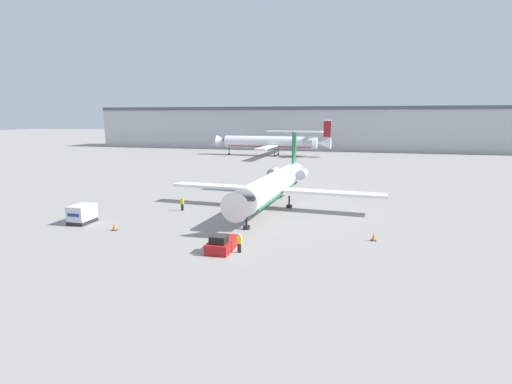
{
  "coord_description": "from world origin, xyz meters",
  "views": [
    {
      "loc": [
        11.93,
        -33.9,
        12.46
      ],
      "look_at": [
        0.0,
        12.78,
        3.27
      ],
      "focal_mm": 28.0,
      "sensor_mm": 36.0,
      "label": 1
    }
  ],
  "objects_px": {
    "traffic_cone_right": "(374,237)",
    "airplane_parked_far_left": "(273,142)",
    "luggage_cart": "(82,214)",
    "airplane_main": "(273,185)",
    "traffic_cone_left": "(114,227)",
    "worker_by_wing": "(182,203)",
    "pushback_tug": "(222,244)",
    "worker_near_tug": "(239,243)"
  },
  "relations": [
    {
      "from": "traffic_cone_left",
      "to": "airplane_parked_far_left",
      "type": "xyz_separation_m",
      "value": [
        -0.51,
        87.08,
        3.85
      ]
    },
    {
      "from": "airplane_main",
      "to": "worker_by_wing",
      "type": "height_order",
      "value": "airplane_main"
    },
    {
      "from": "luggage_cart",
      "to": "worker_near_tug",
      "type": "distance_m",
      "value": 21.64
    },
    {
      "from": "worker_by_wing",
      "to": "airplane_parked_far_left",
      "type": "relative_size",
      "value": 0.05
    },
    {
      "from": "pushback_tug",
      "to": "airplane_parked_far_left",
      "type": "relative_size",
      "value": 0.11
    },
    {
      "from": "luggage_cart",
      "to": "traffic_cone_left",
      "type": "relative_size",
      "value": 3.68
    },
    {
      "from": "luggage_cart",
      "to": "traffic_cone_left",
      "type": "xyz_separation_m",
      "value": [
        5.4,
        -1.71,
        -0.7
      ]
    },
    {
      "from": "worker_by_wing",
      "to": "traffic_cone_left",
      "type": "relative_size",
      "value": 2.23
    },
    {
      "from": "traffic_cone_right",
      "to": "luggage_cart",
      "type": "bearing_deg",
      "value": -177.45
    },
    {
      "from": "worker_near_tug",
      "to": "worker_by_wing",
      "type": "bearing_deg",
      "value": 130.75
    },
    {
      "from": "luggage_cart",
      "to": "airplane_parked_far_left",
      "type": "xyz_separation_m",
      "value": [
        4.89,
        85.37,
        3.15
      ]
    },
    {
      "from": "traffic_cone_left",
      "to": "worker_by_wing",
      "type": "bearing_deg",
      "value": 72.45
    },
    {
      "from": "airplane_main",
      "to": "worker_near_tug",
      "type": "xyz_separation_m",
      "value": [
        0.76,
        -18.54,
        -2.34
      ]
    },
    {
      "from": "pushback_tug",
      "to": "worker_by_wing",
      "type": "bearing_deg",
      "value": 126.9
    },
    {
      "from": "airplane_main",
      "to": "traffic_cone_left",
      "type": "relative_size",
      "value": 36.47
    },
    {
      "from": "airplane_main",
      "to": "airplane_parked_far_left",
      "type": "height_order",
      "value": "airplane_parked_far_left"
    },
    {
      "from": "airplane_main",
      "to": "pushback_tug",
      "type": "bearing_deg",
      "value": -93.24
    },
    {
      "from": "worker_near_tug",
      "to": "luggage_cart",
      "type": "bearing_deg",
      "value": 165.72
    },
    {
      "from": "luggage_cart",
      "to": "pushback_tug",
      "type": "bearing_deg",
      "value": -14.71
    },
    {
      "from": "pushback_tug",
      "to": "worker_near_tug",
      "type": "relative_size",
      "value": 2.32
    },
    {
      "from": "airplane_main",
      "to": "traffic_cone_left",
      "type": "xyz_separation_m",
      "value": [
        -14.8,
        -14.91,
        -2.9
      ]
    },
    {
      "from": "pushback_tug",
      "to": "airplane_parked_far_left",
      "type": "bearing_deg",
      "value": 98.97
    },
    {
      "from": "traffic_cone_right",
      "to": "airplane_main",
      "type": "bearing_deg",
      "value": 137.83
    },
    {
      "from": "airplane_main",
      "to": "luggage_cart",
      "type": "bearing_deg",
      "value": -146.83
    },
    {
      "from": "worker_near_tug",
      "to": "worker_by_wing",
      "type": "relative_size",
      "value": 0.99
    },
    {
      "from": "airplane_parked_far_left",
      "to": "luggage_cart",
      "type": "bearing_deg",
      "value": -93.28
    },
    {
      "from": "traffic_cone_left",
      "to": "airplane_parked_far_left",
      "type": "distance_m",
      "value": 87.17
    },
    {
      "from": "pushback_tug",
      "to": "worker_near_tug",
      "type": "xyz_separation_m",
      "value": [
        1.8,
        -0.3,
        0.35
      ]
    },
    {
      "from": "traffic_cone_right",
      "to": "airplane_parked_far_left",
      "type": "xyz_separation_m",
      "value": [
        -28.26,
        83.9,
        3.85
      ]
    },
    {
      "from": "worker_near_tug",
      "to": "airplane_parked_far_left",
      "type": "bearing_deg",
      "value": 100.05
    },
    {
      "from": "pushback_tug",
      "to": "worker_by_wing",
      "type": "height_order",
      "value": "worker_by_wing"
    },
    {
      "from": "worker_by_wing",
      "to": "traffic_cone_right",
      "type": "relative_size",
      "value": 2.23
    },
    {
      "from": "traffic_cone_left",
      "to": "traffic_cone_right",
      "type": "bearing_deg",
      "value": 6.54
    },
    {
      "from": "worker_near_tug",
      "to": "traffic_cone_left",
      "type": "bearing_deg",
      "value": 166.88
    },
    {
      "from": "luggage_cart",
      "to": "traffic_cone_right",
      "type": "xyz_separation_m",
      "value": [
        33.16,
        1.48,
        -0.7
      ]
    },
    {
      "from": "airplane_main",
      "to": "traffic_cone_right",
      "type": "height_order",
      "value": "airplane_main"
    },
    {
      "from": "airplane_main",
      "to": "traffic_cone_left",
      "type": "height_order",
      "value": "airplane_main"
    },
    {
      "from": "traffic_cone_left",
      "to": "traffic_cone_right",
      "type": "distance_m",
      "value": 27.94
    },
    {
      "from": "worker_near_tug",
      "to": "airplane_parked_far_left",
      "type": "relative_size",
      "value": 0.05
    },
    {
      "from": "traffic_cone_right",
      "to": "airplane_parked_far_left",
      "type": "relative_size",
      "value": 0.02
    },
    {
      "from": "airplane_parked_far_left",
      "to": "worker_by_wing",
      "type": "bearing_deg",
      "value": -87.12
    },
    {
      "from": "airplane_main",
      "to": "airplane_parked_far_left",
      "type": "xyz_separation_m",
      "value": [
        -15.31,
        72.17,
        0.95
      ]
    }
  ]
}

